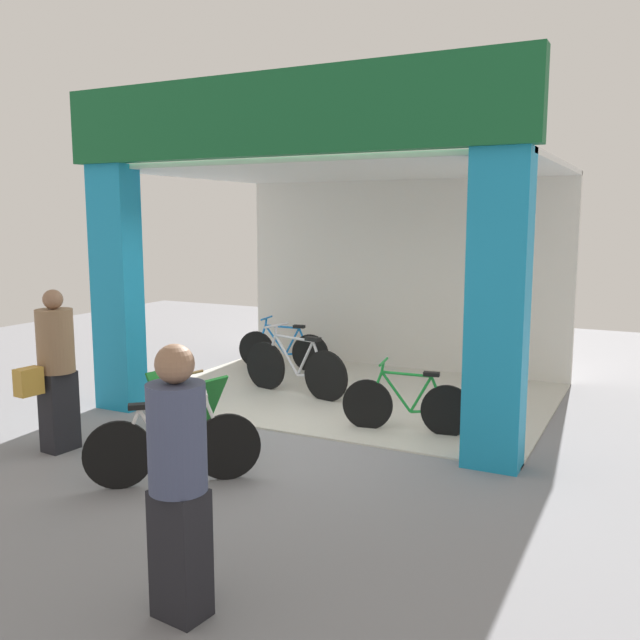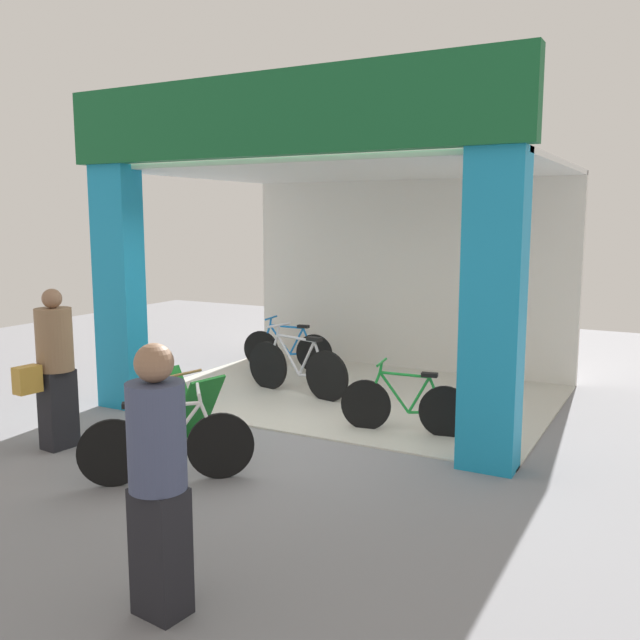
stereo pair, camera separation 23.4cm
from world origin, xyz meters
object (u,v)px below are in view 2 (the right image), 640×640
at_px(pedestrian_0, 158,477).
at_px(pedestrian_1, 54,367).
at_px(bicycle_inside_1, 405,405).
at_px(bicycle_parked_0, 167,445).
at_px(bicycle_inside_0, 297,368).
at_px(sandwich_board_sign, 185,405).
at_px(bicycle_inside_2, 288,349).

height_order(pedestrian_0, pedestrian_1, pedestrian_0).
bearing_deg(bicycle_inside_1, pedestrian_1, -144.31).
bearing_deg(bicycle_parked_0, bicycle_inside_0, 99.18).
bearing_deg(bicycle_parked_0, pedestrian_0, -50.13).
bearing_deg(pedestrian_0, sandwich_board_sign, 126.86).
relative_size(bicycle_inside_0, bicycle_parked_0, 1.38).
height_order(bicycle_parked_0, pedestrian_0, pedestrian_0).
bearing_deg(bicycle_inside_0, sandwich_board_sign, -94.23).
xyz_separation_m(bicycle_inside_0, pedestrian_1, (-1.11, -3.04, 0.49)).
distance_m(bicycle_inside_0, sandwich_board_sign, 2.14).
relative_size(bicycle_inside_1, pedestrian_1, 0.87).
bearing_deg(bicycle_inside_1, bicycle_inside_2, 142.41).
distance_m(bicycle_inside_2, pedestrian_0, 6.81).
relative_size(sandwich_board_sign, pedestrian_0, 0.53).
xyz_separation_m(bicycle_inside_0, bicycle_parked_0, (0.52, -3.23, -0.03)).
bearing_deg(sandwich_board_sign, bicycle_inside_0, 85.77).
xyz_separation_m(bicycle_inside_1, pedestrian_0, (-0.01, -4.00, 0.54)).
bearing_deg(bicycle_inside_1, sandwich_board_sign, -148.44).
distance_m(bicycle_inside_1, sandwich_board_sign, 2.42).
xyz_separation_m(bicycle_inside_0, sandwich_board_sign, (-0.16, -2.13, -0.01)).
bearing_deg(pedestrian_1, pedestrian_0, -31.37).
height_order(bicycle_inside_1, pedestrian_0, pedestrian_0).
bearing_deg(bicycle_inside_2, bicycle_inside_0, -54.63).
relative_size(bicycle_inside_0, pedestrian_1, 1.02).
distance_m(bicycle_inside_1, pedestrian_1, 3.75).
relative_size(bicycle_inside_2, bicycle_parked_0, 1.21).
height_order(bicycle_inside_1, bicycle_inside_2, bicycle_inside_2).
distance_m(bicycle_parked_0, sandwich_board_sign, 1.29).
height_order(bicycle_inside_2, bicycle_parked_0, bicycle_parked_0).
distance_m(bicycle_inside_1, pedestrian_0, 4.04).
bearing_deg(bicycle_parked_0, bicycle_inside_1, 59.69).
relative_size(pedestrian_0, pedestrian_1, 1.00).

